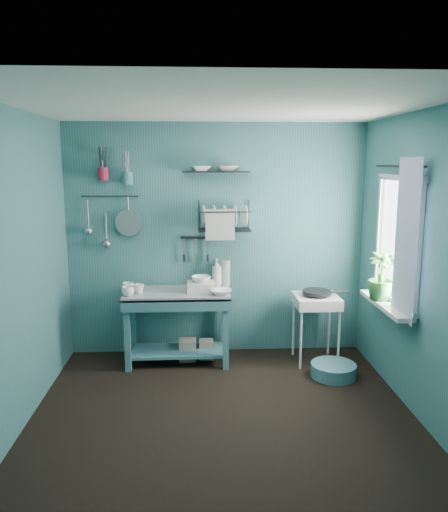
{
  "coord_description": "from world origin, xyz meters",
  "views": [
    {
      "loc": [
        -0.2,
        -3.84,
        2.08
      ],
      "look_at": [
        0.05,
        0.85,
        1.2
      ],
      "focal_mm": 35.0,
      "sensor_mm": 36.0,
      "label": 1
    }
  ],
  "objects_px": {
    "potted_plant": "(381,276)",
    "hotplate_stand": "(315,329)",
    "water_bottle": "(226,273)",
    "storage_tin_large": "(188,350)",
    "work_counter": "(178,327)",
    "mug_mid": "(139,289)",
    "storage_tin_small": "(206,349)",
    "mug_left": "(128,291)",
    "utensil_cup_magenta": "(103,174)",
    "floor_basin": "(333,370)",
    "dish_rack": "(224,216)",
    "wash_tub": "(201,287)",
    "utensil_cup_teal": "(128,178)",
    "soap_bottle": "(217,273)",
    "mug_right": "(128,287)",
    "colander": "(129,223)",
    "frying_pan": "(317,292)"
  },
  "relations": [
    {
      "from": "water_bottle",
      "to": "frying_pan",
      "type": "bearing_deg",
      "value": -17.12
    },
    {
      "from": "wash_tub",
      "to": "utensil_cup_teal",
      "type": "bearing_deg",
      "value": 161.04
    },
    {
      "from": "work_counter",
      "to": "hotplate_stand",
      "type": "xyz_separation_m",
      "value": [
        1.45,
        -0.07,
        -0.02
      ]
    },
    {
      "from": "mug_mid",
      "to": "mug_right",
      "type": "distance_m",
      "value": 0.13
    },
    {
      "from": "soap_bottle",
      "to": "storage_tin_large",
      "type": "xyz_separation_m",
      "value": [
        -0.32,
        -0.15,
        -0.81
      ]
    },
    {
      "from": "water_bottle",
      "to": "potted_plant",
      "type": "height_order",
      "value": "potted_plant"
    },
    {
      "from": "wash_tub",
      "to": "utensil_cup_teal",
      "type": "relative_size",
      "value": 2.15
    },
    {
      "from": "wash_tub",
      "to": "water_bottle",
      "type": "height_order",
      "value": "water_bottle"
    },
    {
      "from": "wash_tub",
      "to": "soap_bottle",
      "type": "bearing_deg",
      "value": 52.31
    },
    {
      "from": "mug_right",
      "to": "soap_bottle",
      "type": "height_order",
      "value": "soap_bottle"
    },
    {
      "from": "water_bottle",
      "to": "storage_tin_large",
      "type": "distance_m",
      "value": 0.92
    },
    {
      "from": "work_counter",
      "to": "mug_mid",
      "type": "height_order",
      "value": "mug_mid"
    },
    {
      "from": "hotplate_stand",
      "to": "colander",
      "type": "xyz_separation_m",
      "value": [
        -1.96,
        0.33,
        1.1
      ]
    },
    {
      "from": "work_counter",
      "to": "mug_mid",
      "type": "distance_m",
      "value": 0.58
    },
    {
      "from": "potted_plant",
      "to": "floor_basin",
      "type": "relative_size",
      "value": 1.01
    },
    {
      "from": "floor_basin",
      "to": "mug_left",
      "type": "bearing_deg",
      "value": 171.65
    },
    {
      "from": "soap_bottle",
      "to": "potted_plant",
      "type": "distance_m",
      "value": 1.71
    },
    {
      "from": "mug_mid",
      "to": "storage_tin_small",
      "type": "height_order",
      "value": "mug_mid"
    },
    {
      "from": "work_counter",
      "to": "mug_right",
      "type": "relative_size",
      "value": 8.84
    },
    {
      "from": "hotplate_stand",
      "to": "utensil_cup_magenta",
      "type": "xyz_separation_m",
      "value": [
        -2.2,
        0.3,
        1.61
      ]
    },
    {
      "from": "storage_tin_small",
      "to": "mug_left",
      "type": "bearing_deg",
      "value": -162.9
    },
    {
      "from": "storage_tin_small",
      "to": "wash_tub",
      "type": "bearing_deg",
      "value": -116.57
    },
    {
      "from": "mug_left",
      "to": "soap_bottle",
      "type": "relative_size",
      "value": 0.41
    },
    {
      "from": "colander",
      "to": "dish_rack",
      "type": "bearing_deg",
      "value": -4.53
    },
    {
      "from": "soap_bottle",
      "to": "storage_tin_large",
      "type": "bearing_deg",
      "value": -154.89
    },
    {
      "from": "dish_rack",
      "to": "colander",
      "type": "distance_m",
      "value": 1.02
    },
    {
      "from": "potted_plant",
      "to": "hotplate_stand",
      "type": "bearing_deg",
      "value": 128.8
    },
    {
      "from": "mug_right",
      "to": "water_bottle",
      "type": "xyz_separation_m",
      "value": [
        1.02,
        0.22,
        0.09
      ]
    },
    {
      "from": "wash_tub",
      "to": "work_counter",
      "type": "bearing_deg",
      "value": 175.43
    },
    {
      "from": "dish_rack",
      "to": "storage_tin_large",
      "type": "height_order",
      "value": "dish_rack"
    },
    {
      "from": "hotplate_stand",
      "to": "mug_right",
      "type": "bearing_deg",
      "value": -172.38
    },
    {
      "from": "soap_bottle",
      "to": "water_bottle",
      "type": "height_order",
      "value": "soap_bottle"
    },
    {
      "from": "water_bottle",
      "to": "potted_plant",
      "type": "bearing_deg",
      "value": -31.62
    },
    {
      "from": "soap_bottle",
      "to": "water_bottle",
      "type": "xyz_separation_m",
      "value": [
        0.1,
        0.02,
        -0.01
      ]
    },
    {
      "from": "soap_bottle",
      "to": "storage_tin_large",
      "type": "distance_m",
      "value": 0.88
    },
    {
      "from": "soap_bottle",
      "to": "storage_tin_small",
      "type": "bearing_deg",
      "value": -135.0
    },
    {
      "from": "mug_right",
      "to": "floor_basin",
      "type": "xyz_separation_m",
      "value": [
        2.05,
        -0.46,
        -0.75
      ]
    },
    {
      "from": "mug_right",
      "to": "colander",
      "type": "xyz_separation_m",
      "value": [
        -0.01,
        0.27,
        0.64
      ]
    },
    {
      "from": "soap_bottle",
      "to": "water_bottle",
      "type": "distance_m",
      "value": 0.1
    },
    {
      "from": "wash_tub",
      "to": "utensil_cup_magenta",
      "type": "relative_size",
      "value": 2.15
    },
    {
      "from": "wash_tub",
      "to": "utensil_cup_teal",
      "type": "xyz_separation_m",
      "value": [
        -0.75,
        0.26,
        1.1
      ]
    },
    {
      "from": "potted_plant",
      "to": "storage_tin_large",
      "type": "relative_size",
      "value": 2.04
    },
    {
      "from": "wash_tub",
      "to": "hotplate_stand",
      "type": "height_order",
      "value": "wash_tub"
    },
    {
      "from": "utensil_cup_teal",
      "to": "work_counter",
      "type": "bearing_deg",
      "value": -25.44
    },
    {
      "from": "utensil_cup_teal",
      "to": "storage_tin_small",
      "type": "distance_m",
      "value": 2.0
    },
    {
      "from": "water_bottle",
      "to": "dish_rack",
      "type": "bearing_deg",
      "value": -121.11
    },
    {
      "from": "soap_bottle",
      "to": "hotplate_stand",
      "type": "relative_size",
      "value": 0.41
    },
    {
      "from": "work_counter",
      "to": "floor_basin",
      "type": "distance_m",
      "value": 1.64
    },
    {
      "from": "storage_tin_small",
      "to": "utensil_cup_teal",
      "type": "bearing_deg",
      "value": 168.86
    },
    {
      "from": "water_bottle",
      "to": "floor_basin",
      "type": "relative_size",
      "value": 0.63
    }
  ]
}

